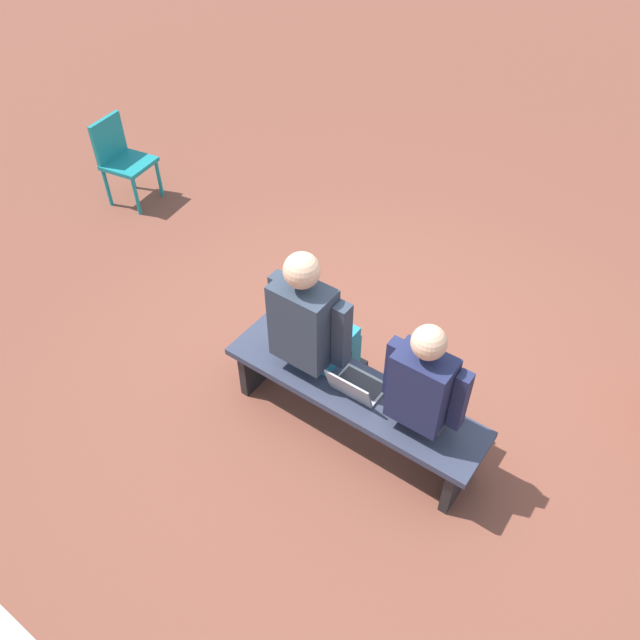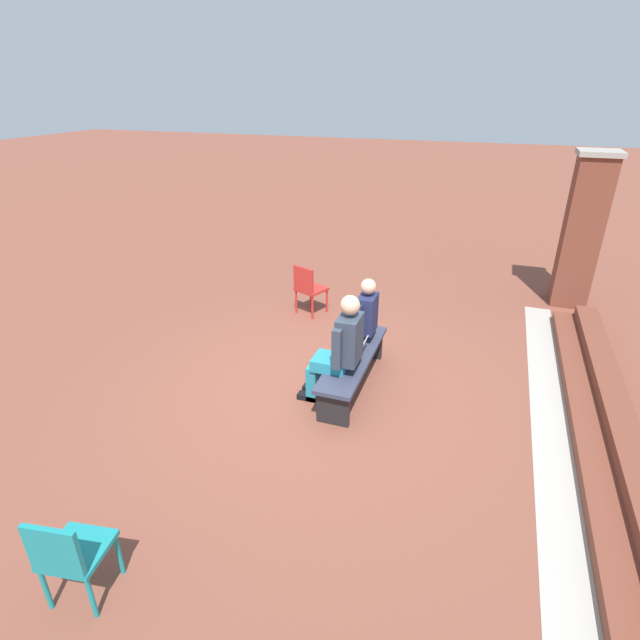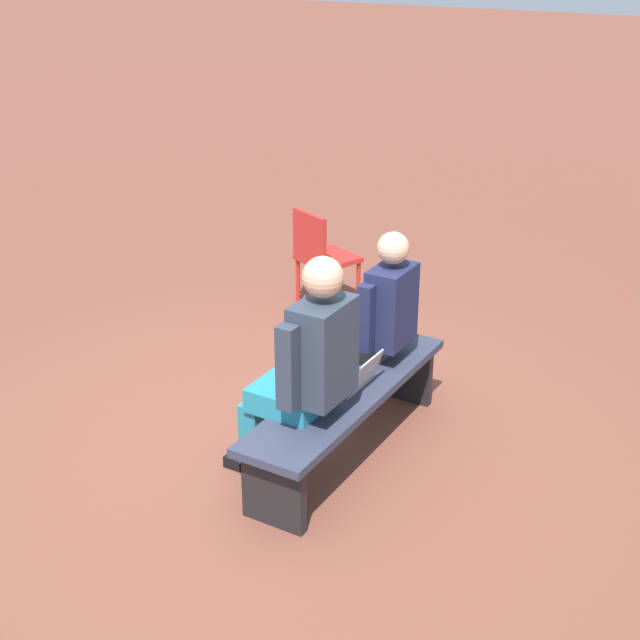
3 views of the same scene
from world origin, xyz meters
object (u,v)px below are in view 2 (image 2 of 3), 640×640
Objects in this scene: plastic_chair_near_bench_right at (308,287)px; person_adult at (340,347)px; person_student at (359,321)px; plastic_chair_mid_courtyard at (69,553)px; bench at (353,362)px; laptop at (355,351)px.

person_adult is at bearing 28.74° from plastic_chair_near_bench_right.
person_student is 1.53× the size of plastic_chair_mid_courtyard.
plastic_chair_mid_courtyard is at bearing -18.65° from person_adult.
bench is 1.30× the size of person_adult.
plastic_chair_near_bench_right is (-1.84, -1.30, -0.02)m from laptop.
person_adult reaches higher than plastic_chair_near_bench_right.
person_adult is 4.34× the size of laptop.
bench is 2.14× the size of plastic_chair_mid_courtyard.
plastic_chair_near_bench_right is at bearing -145.34° from bench.
person_student is 0.92× the size of person_adult.
plastic_chair_mid_courtyard and plastic_chair_near_bench_right have the same top height.
laptop is 0.38× the size of plastic_chair_mid_courtyard.
laptop is 2.25m from plastic_chair_near_bench_right.
person_adult is 0.46m from laptop.
person_student is at bearing -170.23° from laptop.
person_adult is 1.65× the size of plastic_chair_near_bench_right.
person_adult is (0.36, -0.07, 0.38)m from bench.
plastic_chair_near_bench_right is at bearing -178.03° from plastic_chair_mid_courtyard.
laptop is (-0.39, 0.08, -0.24)m from person_adult.
person_student reaches higher than plastic_chair_mid_courtyard.
person_student is 4.01× the size of laptop.
laptop is (0.44, 0.08, -0.19)m from person_student.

